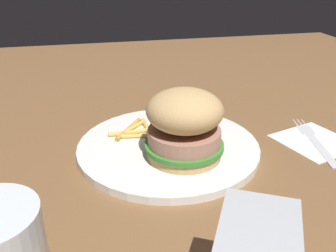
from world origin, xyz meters
The scene contains 6 objects.
ground_plane centered at (0.00, 0.00, 0.00)m, with size 1.60×1.60×0.00m, color brown.
plate centered at (-0.01, 0.00, 0.01)m, with size 0.29×0.29×0.01m, color white.
sandwich centered at (-0.02, 0.04, 0.06)m, with size 0.12×0.12×0.10m.
fries_pile centered at (0.04, -0.05, 0.02)m, with size 0.11×0.07×0.01m.
napkin centered at (-0.25, 0.02, 0.00)m, with size 0.11×0.11×0.00m, color white.
fork centered at (-0.25, 0.02, 0.00)m, with size 0.05×0.17×0.00m.
Camera 1 is at (0.11, 0.50, 0.29)m, focal length 39.40 mm.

